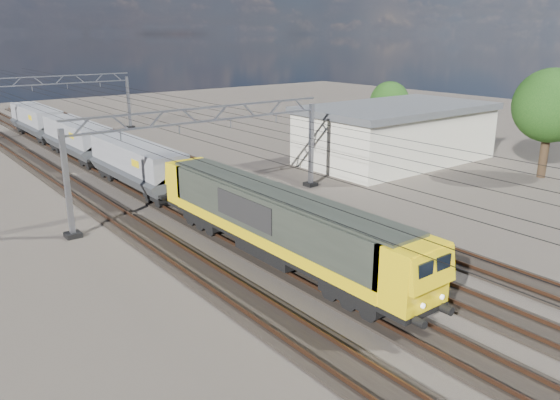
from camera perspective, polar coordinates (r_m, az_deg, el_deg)
ground at (r=35.70m, az=-4.15°, el=-2.37°), size 160.00×160.00×0.00m
track_outer_west at (r=32.96m, az=-12.88°, el=-4.31°), size 2.60×140.00×0.30m
track_loco at (r=34.68m, az=-6.91°, el=-2.92°), size 2.60×140.00×0.30m
track_inner_east at (r=36.76m, az=-1.56°, el=-1.64°), size 2.60×140.00×0.30m
track_outer_east at (r=39.13m, az=3.16°, el=-0.49°), size 2.60×140.00×0.30m
catenary_gantry_mid at (r=37.93m, az=-7.65°, el=4.81°), size 19.90×0.90×7.11m
catenary_gantry_far at (r=71.06m, az=-22.73°, el=9.29°), size 19.90×0.90×7.11m
overhead_wires at (r=41.07m, az=-10.61°, el=8.21°), size 12.03×140.00×0.53m
locomotive at (r=28.93m, az=-0.52°, el=-2.13°), size 2.76×21.10×3.62m
hopper_wagon_lead at (r=43.85m, az=-14.70°, el=3.81°), size 3.38×13.00×3.25m
hopper_wagon_mid at (r=56.96m, az=-20.47°, el=6.23°), size 3.38×13.00×3.25m
hopper_wagon_third at (r=70.50m, az=-24.08°, el=7.71°), size 3.38×13.00×3.25m
industrial_shed at (r=53.77m, az=12.03°, el=6.88°), size 18.60×10.60×5.40m
tree_near at (r=51.18m, az=26.79°, el=8.53°), size 6.46×6.13×9.20m
tree_far at (r=64.83m, az=11.68°, el=9.92°), size 5.01×4.61×6.66m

